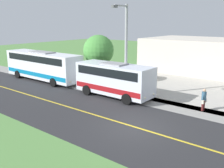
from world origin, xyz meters
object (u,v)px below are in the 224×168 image
at_px(shuttle_bus_front, 114,78).
at_px(street_light_pole, 125,48).
at_px(transit_bus_rear, 43,65).
at_px(pedestrian_with_bags, 204,99).
at_px(tree_curbside, 99,51).

relative_size(shuttle_bus_front, street_light_pole, 0.92).
relative_size(transit_bus_rear, street_light_pole, 1.35).
bearing_deg(pedestrian_with_bags, street_light_pole, -82.84).
distance_m(transit_bus_rear, tree_curbside, 6.69).
bearing_deg(shuttle_bus_front, transit_bus_rear, -90.05).
distance_m(street_light_pole, tree_curbside, 5.86).
xyz_separation_m(transit_bus_rear, street_light_pole, (-0.38, 11.00, 2.54)).
bearing_deg(tree_curbside, shuttle_bus_front, 56.26).
bearing_deg(street_light_pole, transit_bus_rear, -88.01).
bearing_deg(street_light_pole, shuttle_bus_front, -65.51).
xyz_separation_m(shuttle_bus_front, tree_curbside, (-2.92, -4.37, 1.86)).
relative_size(pedestrian_with_bags, tree_curbside, 0.33).
distance_m(shuttle_bus_front, transit_bus_rear, 10.14).
bearing_deg(transit_bus_rear, shuttle_bus_front, 89.95).
xyz_separation_m(pedestrian_with_bags, street_light_pole, (0.83, -6.59, 3.42)).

